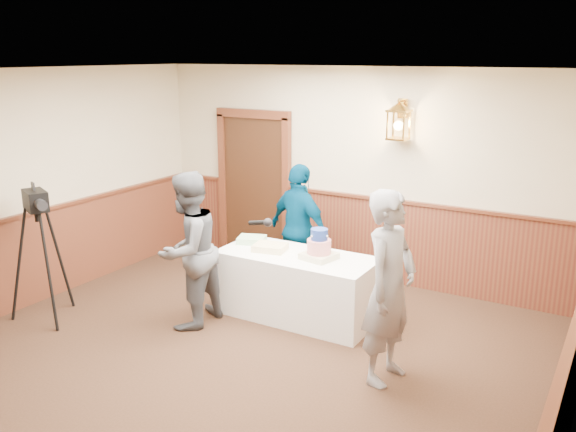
% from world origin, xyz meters
% --- Properties ---
extents(ground, '(7.00, 7.00, 0.00)m').
position_xyz_m(ground, '(0.00, 0.00, 0.00)').
color(ground, '#322013').
rests_on(ground, ground).
extents(room_shell, '(6.02, 7.02, 2.81)m').
position_xyz_m(room_shell, '(-0.05, 0.45, 1.52)').
color(room_shell, beige).
rests_on(room_shell, ground).
extents(display_table, '(1.80, 0.80, 0.75)m').
position_xyz_m(display_table, '(-0.02, 1.90, 0.38)').
color(display_table, white).
rests_on(display_table, ground).
extents(tiered_cake, '(0.40, 0.40, 0.34)m').
position_xyz_m(tiered_cake, '(0.26, 1.90, 0.88)').
color(tiered_cake, beige).
rests_on(tiered_cake, display_table).
extents(sheet_cake_yellow, '(0.41, 0.34, 0.07)m').
position_xyz_m(sheet_cake_yellow, '(-0.36, 1.88, 0.79)').
color(sheet_cake_yellow, '#E8CD8B').
rests_on(sheet_cake_yellow, display_table).
extents(sheet_cake_green, '(0.38, 0.34, 0.07)m').
position_xyz_m(sheet_cake_green, '(-0.71, 2.02, 0.79)').
color(sheet_cake_green, '#90C68C').
rests_on(sheet_cake_green, display_table).
extents(interviewer, '(1.50, 0.85, 1.74)m').
position_xyz_m(interviewer, '(-0.94, 1.11, 0.87)').
color(interviewer, '#52565B').
rests_on(interviewer, ground).
extents(baker, '(0.51, 0.71, 1.81)m').
position_xyz_m(baker, '(1.39, 1.11, 0.91)').
color(baker, gray).
rests_on(baker, ground).
extents(assistant_p, '(1.05, 0.68, 1.65)m').
position_xyz_m(assistant_p, '(-0.36, 2.58, 0.83)').
color(assistant_p, '#003456').
rests_on(assistant_p, ground).
extents(tv_camera_rig, '(0.58, 0.55, 1.51)m').
position_xyz_m(tv_camera_rig, '(-2.45, 0.39, 0.68)').
color(tv_camera_rig, black).
rests_on(tv_camera_rig, ground).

